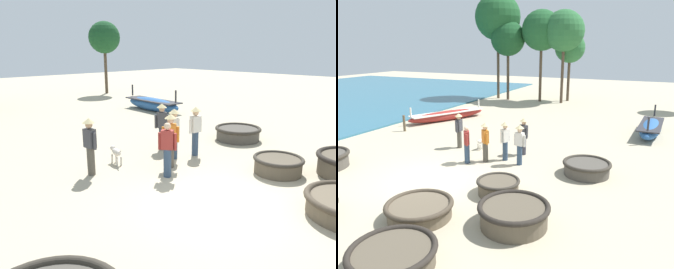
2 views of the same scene
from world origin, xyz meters
TOP-DOWN VIEW (x-y plane):
  - ground_plane at (0.00, 0.00)m, footprint 80.00×80.00m
  - coracle_upturned at (2.75, -0.05)m, footprint 1.44×1.44m
  - coracle_nearest at (2.34, -4.34)m, footprint 1.96×1.96m
  - coracle_weathered at (1.45, -2.39)m, footprint 1.93×1.93m
  - coracle_far_right at (5.02, 2.84)m, footprint 1.81×1.81m
  - coracle_front_right at (4.02, -1.65)m, footprint 1.97×1.97m
  - long_boat_white_hull at (6.95, 10.03)m, footprint 1.29×4.35m
  - long_boat_green_hull at (-5.23, 8.46)m, footprint 3.14×5.33m
  - fisherman_standing_right at (0.88, 2.50)m, footprint 0.41×0.39m
  - fisherman_with_hat at (1.98, 4.03)m, footprint 0.46×0.37m
  - fisherman_crouching at (-1.17, 3.67)m, footprint 0.36×0.53m
  - fisherman_standing_left at (0.27, 2.02)m, footprint 0.37×0.45m
  - fisherman_by_coracle at (2.31, 2.76)m, footprint 0.53×0.36m
  - fisherman_hauling at (1.55, 3.01)m, footprint 0.36×0.50m
  - dog at (-0.10, 3.96)m, footprint 0.30×0.68m
  - mooring_post_mid_beach at (-5.74, 4.99)m, footprint 0.14×0.14m
  - tree_center at (-6.39, 18.21)m, footprint 4.02×4.02m
  - tree_left_mid at (-5.23, 17.84)m, footprint 3.00×3.00m
  - tree_leftmost at (-0.17, 19.49)m, footprint 2.57×2.57m
  - tree_tall_back at (-2.31, 18.21)m, footprint 3.35×3.35m
  - tree_right_mid at (-0.37, 18.16)m, footprint 3.31×3.31m

SIDE VIEW (x-z plane):
  - ground_plane at x=0.00m, z-range 0.00..0.00m
  - coracle_weathered at x=1.45m, z-range 0.02..0.50m
  - coracle_upturned at x=2.75m, z-range 0.02..0.52m
  - coracle_nearest at x=2.34m, z-range 0.02..0.53m
  - coracle_far_right at x=5.02m, z-range 0.02..0.55m
  - long_boat_green_hull at x=-5.23m, z-range -0.23..0.88m
  - coracle_front_right at x=4.02m, z-range 0.03..0.67m
  - dog at x=-0.10m, z-range 0.10..0.64m
  - long_boat_white_hull at x=6.95m, z-range -0.29..1.08m
  - mooring_post_mid_beach at x=-5.74m, z-range 0.00..0.92m
  - fisherman_standing_left at x=0.27m, z-range 0.05..1.62m
  - fisherman_standing_right at x=0.88m, z-range 0.12..1.79m
  - fisherman_with_hat at x=1.98m, z-range 0.12..1.79m
  - fisherman_crouching at x=-1.17m, z-range 0.12..1.79m
  - fisherman_by_coracle at x=2.31m, z-range 0.12..1.79m
  - fisherman_hauling at x=1.55m, z-range 0.12..1.79m
  - tree_leftmost at x=-0.17m, z-range 1.61..7.46m
  - tree_left_mid at x=-5.23m, z-range 1.89..8.72m
  - tree_right_mid at x=-0.37m, z-range 2.09..9.64m
  - tree_tall_back at x=-2.31m, z-range 2.12..9.76m
  - tree_center at x=-6.39m, z-range 2.55..11.71m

